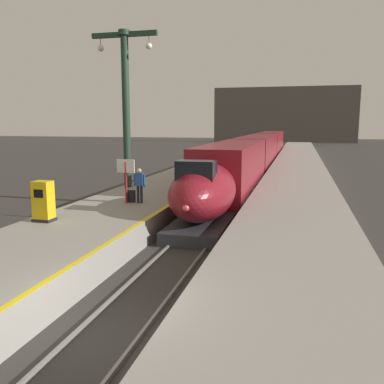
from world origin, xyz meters
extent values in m
plane|color=#33302D|center=(0.00, 0.00, 0.00)|extent=(260.00, 260.00, 0.00)
cube|color=gray|center=(-4.05, 24.75, 0.53)|extent=(4.80, 110.00, 1.05)
cube|color=gray|center=(4.05, 24.75, 0.53)|extent=(4.80, 110.00, 1.05)
cube|color=yellow|center=(-1.77, 24.75, 1.05)|extent=(0.20, 107.80, 0.01)
cube|color=slate|center=(-0.75, 27.50, 0.06)|extent=(0.08, 110.00, 0.12)
cube|color=slate|center=(0.75, 27.50, 0.06)|extent=(0.08, 110.00, 0.12)
ellipsoid|color=maroon|center=(0.00, 10.10, 1.83)|extent=(2.78, 6.18, 2.56)
cube|color=#28282D|center=(0.00, 9.79, 0.28)|extent=(2.46, 5.25, 0.55)
cube|color=black|center=(0.00, 8.70, 2.90)|extent=(1.59, 1.00, 0.90)
sphere|color=#F24C4C|center=(0.00, 7.09, 1.68)|extent=(0.28, 0.28, 0.28)
cube|color=maroon|center=(0.00, 18.95, 2.08)|extent=(2.90, 14.00, 3.05)
cube|color=black|center=(-1.42, 18.95, 2.62)|extent=(0.04, 11.90, 0.80)
cube|color=black|center=(1.42, 18.95, 2.62)|extent=(0.04, 11.90, 0.80)
cube|color=silver|center=(0.00, 18.95, 0.80)|extent=(2.92, 13.30, 0.24)
cube|color=black|center=(0.00, 14.47, 0.28)|extent=(2.03, 2.20, 0.56)
cube|color=black|center=(0.00, 23.43, 0.28)|extent=(2.03, 2.20, 0.56)
cube|color=maroon|center=(0.00, 35.55, 2.08)|extent=(2.90, 18.00, 3.05)
cube|color=black|center=(-1.42, 35.55, 2.62)|extent=(0.04, 15.84, 0.80)
cube|color=black|center=(1.42, 35.55, 2.62)|extent=(0.04, 15.84, 0.80)
cube|color=black|center=(0.00, 29.43, 0.28)|extent=(2.03, 2.20, 0.56)
cube|color=black|center=(0.00, 41.67, 0.28)|extent=(2.03, 2.20, 0.56)
cube|color=maroon|center=(0.00, 54.15, 2.08)|extent=(2.90, 18.00, 3.05)
cube|color=black|center=(-1.42, 54.15, 2.62)|extent=(0.04, 15.84, 0.80)
cube|color=black|center=(1.42, 54.15, 2.62)|extent=(0.04, 15.84, 0.80)
cube|color=black|center=(0.00, 48.03, 0.28)|extent=(2.03, 2.20, 0.56)
cube|color=black|center=(0.00, 60.27, 0.28)|extent=(2.03, 2.20, 0.56)
cylinder|color=#1E3828|center=(-5.90, 15.24, 5.60)|extent=(0.44, 0.44, 9.11)
cylinder|color=#1E3828|center=(-5.90, 15.24, 10.01)|extent=(0.68, 0.68, 0.30)
cube|color=#1E3828|center=(-5.90, 15.24, 9.91)|extent=(4.00, 0.24, 0.28)
cylinder|color=#1E3828|center=(-7.40, 15.24, 9.56)|extent=(0.03, 0.03, 0.60)
sphere|color=#EFEACC|center=(-7.40, 15.24, 9.21)|extent=(0.36, 0.36, 0.36)
cylinder|color=#1E3828|center=(-4.40, 15.24, 9.56)|extent=(0.03, 0.03, 0.60)
sphere|color=#EFEACC|center=(-4.40, 15.24, 9.21)|extent=(0.36, 0.36, 0.36)
cylinder|color=#23232D|center=(-3.37, 10.58, 1.48)|extent=(0.13, 0.13, 0.85)
cylinder|color=#23232D|center=(-3.20, 10.59, 1.48)|extent=(0.13, 0.13, 0.85)
cube|color=#1E478C|center=(-3.29, 10.59, 2.21)|extent=(0.39, 0.24, 0.62)
cylinder|color=#1E478C|center=(-3.53, 10.57, 2.16)|extent=(0.09, 0.09, 0.58)
cylinder|color=#1E478C|center=(-3.05, 10.60, 2.16)|extent=(0.09, 0.09, 0.58)
sphere|color=tan|center=(-3.29, 10.59, 2.63)|extent=(0.22, 0.22, 0.22)
cylinder|color=#23232D|center=(-2.93, 19.52, 1.48)|extent=(0.13, 0.13, 0.85)
cylinder|color=#23232D|center=(-2.85, 19.67, 1.48)|extent=(0.13, 0.13, 0.85)
cube|color=black|center=(-2.89, 19.59, 2.21)|extent=(0.37, 0.44, 0.62)
cylinder|color=black|center=(-3.00, 19.38, 2.16)|extent=(0.09, 0.09, 0.58)
cylinder|color=black|center=(-2.78, 19.81, 2.16)|extent=(0.09, 0.09, 0.58)
sphere|color=tan|center=(-2.89, 19.59, 2.63)|extent=(0.22, 0.22, 0.22)
cube|color=black|center=(-3.77, 10.65, 1.35)|extent=(0.40, 0.22, 0.60)
cylinder|color=#262628|center=(-3.87, 10.65, 1.83)|extent=(0.02, 0.02, 0.36)
cylinder|color=#262628|center=(-3.67, 10.65, 1.83)|extent=(0.02, 0.02, 0.36)
cube|color=#262628|center=(-3.77, 10.65, 2.02)|extent=(0.22, 0.03, 0.02)
cube|color=yellow|center=(-5.55, 6.11, 1.85)|extent=(0.70, 0.56, 1.60)
cube|color=black|center=(-5.55, 5.83, 2.20)|extent=(0.40, 0.02, 0.32)
cube|color=black|center=(-5.55, 6.11, 1.11)|extent=(0.76, 0.62, 0.12)
cylinder|color=maroon|center=(-3.92, 10.44, 2.05)|extent=(0.10, 0.10, 2.00)
cube|color=white|center=(-3.92, 10.44, 2.85)|extent=(0.90, 0.06, 0.64)
cube|color=#4C4742|center=(0.00, 102.00, 7.00)|extent=(36.00, 2.00, 14.00)
camera|label=1|loc=(4.10, -7.84, 4.88)|focal=38.64mm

